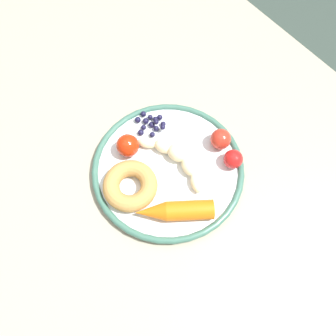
{
  "coord_description": "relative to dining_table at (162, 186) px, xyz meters",
  "views": [
    {
      "loc": [
        -0.21,
        0.15,
        1.31
      ],
      "look_at": [
        -0.01,
        -0.01,
        0.74
      ],
      "focal_mm": 36.45,
      "sensor_mm": 36.0,
      "label": 1
    }
  ],
  "objects": [
    {
      "name": "tomato_mid",
      "position": [
        0.06,
        0.03,
        0.11
      ],
      "size": [
        0.04,
        0.04,
        0.04
      ],
      "primitive_type": "sphere",
      "color": "red",
      "rests_on": "plate"
    },
    {
      "name": "donut",
      "position": [
        -0.0,
        0.07,
        0.11
      ],
      "size": [
        0.13,
        0.13,
        0.03
      ],
      "primitive_type": "torus",
      "rotation": [
        0.0,
        0.0,
        2.12
      ],
      "color": "tan",
      "rests_on": "plate"
    },
    {
      "name": "ground_plane",
      "position": [
        0.0,
        0.0,
        -0.65
      ],
      "size": [
        6.0,
        6.0,
        0.0
      ],
      "primitive_type": "plane",
      "color": "#33423B"
    },
    {
      "name": "blueberry_pile",
      "position": [
        0.08,
        -0.04,
        0.1
      ],
      "size": [
        0.06,
        0.06,
        0.02
      ],
      "color": "#191638",
      "rests_on": "plate"
    },
    {
      "name": "tomato_far",
      "position": [
        -0.03,
        -0.12,
        0.11
      ],
      "size": [
        0.04,
        0.04,
        0.04
      ],
      "primitive_type": "sphere",
      "color": "red",
      "rests_on": "plate"
    },
    {
      "name": "dining_table",
      "position": [
        0.0,
        0.0,
        0.0
      ],
      "size": [
        1.26,
        0.88,
        0.73
      ],
      "color": "#A19A85",
      "rests_on": "ground_plane"
    },
    {
      "name": "carrot_orange",
      "position": [
        -0.08,
        0.04,
        0.11
      ],
      "size": [
        0.1,
        0.13,
        0.03
      ],
      "color": "orange",
      "rests_on": "plate"
    },
    {
      "name": "tomato_near",
      "position": [
        -0.07,
        -0.11,
        0.11
      ],
      "size": [
        0.04,
        0.04,
        0.04
      ],
      "primitive_type": "sphere",
      "color": "red",
      "rests_on": "plate"
    },
    {
      "name": "banana",
      "position": [
        -0.0,
        -0.03,
        0.1
      ],
      "size": [
        0.16,
        0.07,
        0.03
      ],
      "color": "#F2E9B4",
      "rests_on": "plate"
    },
    {
      "name": "plate",
      "position": [
        -0.01,
        -0.01,
        0.09
      ],
      "size": [
        0.28,
        0.28,
        0.02
      ],
      "color": "white",
      "rests_on": "dining_table"
    }
  ]
}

